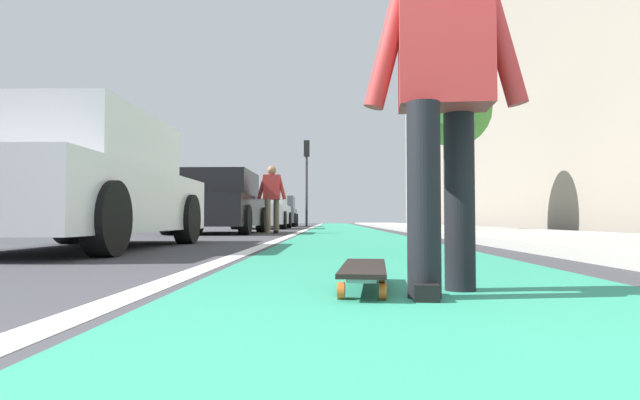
% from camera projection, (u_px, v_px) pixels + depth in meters
% --- Properties ---
extents(ground_plane, '(80.00, 80.00, 0.00)m').
position_uv_depth(ground_plane, '(350.00, 235.00, 11.12)').
color(ground_plane, '#38383D').
extents(bike_lane_paint, '(56.00, 2.20, 0.00)m').
position_uv_depth(bike_lane_paint, '(340.00, 227.00, 25.11)').
color(bike_lane_paint, '#288466').
rests_on(bike_lane_paint, ground).
extents(lane_stripe_white, '(52.00, 0.16, 0.01)m').
position_uv_depth(lane_stripe_white, '(310.00, 228.00, 21.14)').
color(lane_stripe_white, silver).
rests_on(lane_stripe_white, ground).
extents(sidewalk_curb, '(52.00, 3.20, 0.10)m').
position_uv_depth(sidewalk_curb, '(430.00, 228.00, 19.05)').
color(sidewalk_curb, '#9E9B93').
rests_on(sidewalk_curb, ground).
extents(building_facade, '(40.00, 1.20, 12.12)m').
position_uv_depth(building_facade, '(483.00, 90.00, 23.20)').
color(building_facade, gray).
rests_on(building_facade, ground).
extents(skateboard, '(0.85, 0.27, 0.11)m').
position_uv_depth(skateboard, '(364.00, 270.00, 2.46)').
color(skateboard, orange).
rests_on(skateboard, ground).
extents(skater_person, '(0.45, 0.72, 1.64)m').
position_uv_depth(skater_person, '(444.00, 82.00, 2.33)').
color(skater_person, black).
rests_on(skater_person, ground).
extents(parked_car_near, '(4.27, 1.88, 1.50)m').
position_uv_depth(parked_car_near, '(83.00, 185.00, 5.96)').
color(parked_car_near, silver).
rests_on(parked_car_near, ground).
extents(parked_car_mid, '(4.04, 1.95, 1.49)m').
position_uv_depth(parked_car_mid, '(219.00, 204.00, 12.77)').
color(parked_car_mid, black).
rests_on(parked_car_mid, ground).
extents(parked_car_far, '(4.23, 1.96, 1.48)m').
position_uv_depth(parked_car_far, '(263.00, 210.00, 19.73)').
color(parked_car_far, '#B7B7BC').
rests_on(parked_car_far, ground).
extents(parked_car_end, '(4.30, 1.98, 1.49)m').
position_uv_depth(parked_car_end, '(278.00, 212.00, 26.22)').
color(parked_car_end, '#4C5156').
rests_on(parked_car_end, ground).
extents(traffic_light, '(0.33, 0.28, 4.31)m').
position_uv_depth(traffic_light, '(307.00, 167.00, 26.38)').
color(traffic_light, '#2D2D2D').
rests_on(traffic_light, ground).
extents(street_tree_mid, '(1.90, 1.90, 4.11)m').
position_uv_depth(street_tree_mid, '(454.00, 112.00, 13.55)').
color(street_tree_mid, brown).
rests_on(street_tree_mid, ground).
extents(pedestrian_distant, '(0.46, 0.72, 1.64)m').
position_uv_depth(pedestrian_distant, '(272.00, 195.00, 12.81)').
color(pedestrian_distant, brown).
rests_on(pedestrian_distant, ground).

